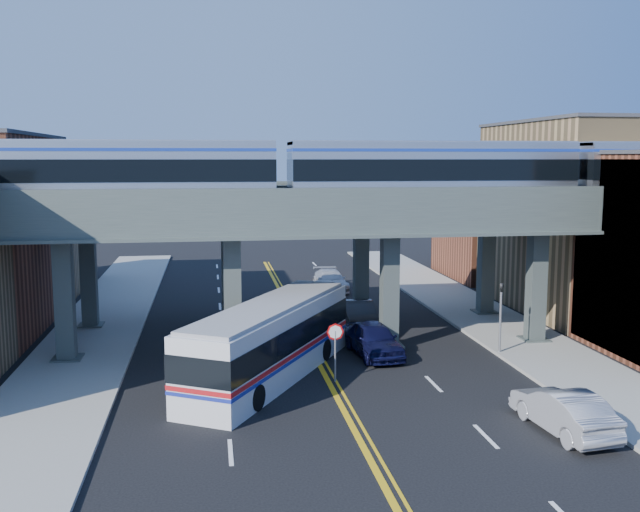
# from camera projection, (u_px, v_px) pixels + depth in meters

# --- Properties ---
(ground) EXTENTS (120.00, 120.00, 0.00)m
(ground) POSITION_uv_depth(u_px,v_px,m) (341.00, 405.00, 28.50)
(ground) COLOR black
(ground) RESTS_ON ground
(sidewalk_west) EXTENTS (5.00, 70.00, 0.16)m
(sidewalk_west) POSITION_uv_depth(u_px,v_px,m) (85.00, 349.00, 36.54)
(sidewalk_west) COLOR gray
(sidewalk_west) RESTS_ON ground
(sidewalk_east) EXTENTS (5.00, 70.00, 0.16)m
(sidewalk_east) POSITION_uv_depth(u_px,v_px,m) (510.00, 332.00, 40.02)
(sidewalk_east) COLOR gray
(sidewalk_east) RESTS_ON ground
(building_west_c) EXTENTS (8.00, 10.00, 8.00)m
(building_west_c) POSITION_uv_depth(u_px,v_px,m) (29.00, 236.00, 53.55)
(building_west_c) COLOR olive
(building_west_c) RESTS_ON ground
(building_east_b) EXTENTS (8.00, 14.00, 12.00)m
(building_east_b) POSITION_uv_depth(u_px,v_px,m) (577.00, 217.00, 46.14)
(building_east_b) COLOR olive
(building_east_b) RESTS_ON ground
(building_east_c) EXTENTS (8.00, 10.00, 9.00)m
(building_east_c) POSITION_uv_depth(u_px,v_px,m) (497.00, 223.00, 59.08)
(building_east_c) COLOR brown
(building_east_c) RESTS_ON ground
(mural_panel) EXTENTS (0.10, 9.50, 9.50)m
(mural_panel) POSITION_uv_depth(u_px,v_px,m) (626.00, 265.00, 33.97)
(mural_panel) COLOR teal
(mural_panel) RESTS_ON ground
(elevated_viaduct_near) EXTENTS (52.00, 3.60, 7.40)m
(elevated_viaduct_near) POSITION_uv_depth(u_px,v_px,m) (312.00, 226.00, 35.45)
(elevated_viaduct_near) COLOR #444F4A
(elevated_viaduct_near) RESTS_ON ground
(elevated_viaduct_far) EXTENTS (52.00, 3.60, 7.40)m
(elevated_viaduct_far) POSITION_uv_depth(u_px,v_px,m) (296.00, 215.00, 42.30)
(elevated_viaduct_far) COLOR #444F4A
(elevated_viaduct_far) RESTS_ON ground
(transit_train) EXTENTS (44.91, 2.81, 3.28)m
(transit_train) POSITION_uv_depth(u_px,v_px,m) (432.00, 171.00, 36.01)
(transit_train) COLOR black
(transit_train) RESTS_ON elevated_viaduct_near
(stop_sign) EXTENTS (0.76, 0.09, 2.63)m
(stop_sign) POSITION_uv_depth(u_px,v_px,m) (335.00, 343.00, 31.24)
(stop_sign) COLOR slate
(stop_sign) RESTS_ON ground
(traffic_signal) EXTENTS (0.15, 0.18, 4.10)m
(traffic_signal) POSITION_uv_depth(u_px,v_px,m) (501.00, 310.00, 35.45)
(traffic_signal) COLOR slate
(traffic_signal) RESTS_ON ground
(transit_bus) EXTENTS (8.70, 12.32, 3.25)m
(transit_bus) POSITION_uv_depth(u_px,v_px,m) (270.00, 342.00, 31.81)
(transit_bus) COLOR silver
(transit_bus) RESTS_ON ground
(car_lane_a) EXTENTS (2.44, 5.10, 1.68)m
(car_lane_a) POSITION_uv_depth(u_px,v_px,m) (374.00, 339.00, 35.50)
(car_lane_a) COLOR #0E1036
(car_lane_a) RESTS_ON ground
(car_lane_b) EXTENTS (1.92, 4.99, 1.62)m
(car_lane_b) POSITION_uv_depth(u_px,v_px,m) (359.00, 316.00, 40.93)
(car_lane_b) COLOR #2C2C2E
(car_lane_b) RESTS_ON ground
(car_lane_c) EXTENTS (3.14, 6.04, 1.62)m
(car_lane_c) POSITION_uv_depth(u_px,v_px,m) (323.00, 294.00, 47.35)
(car_lane_c) COLOR silver
(car_lane_c) RESTS_ON ground
(car_lane_d) EXTENTS (2.22, 5.18, 1.49)m
(car_lane_d) POSITION_uv_depth(u_px,v_px,m) (330.00, 280.00, 53.20)
(car_lane_d) COLOR #BBBCC1
(car_lane_d) RESTS_ON ground
(car_parked_curb) EXTENTS (2.18, 4.97, 1.59)m
(car_parked_curb) POSITION_uv_depth(u_px,v_px,m) (563.00, 410.00, 25.61)
(car_parked_curb) COLOR #9C9BA0
(car_parked_curb) RESTS_ON ground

